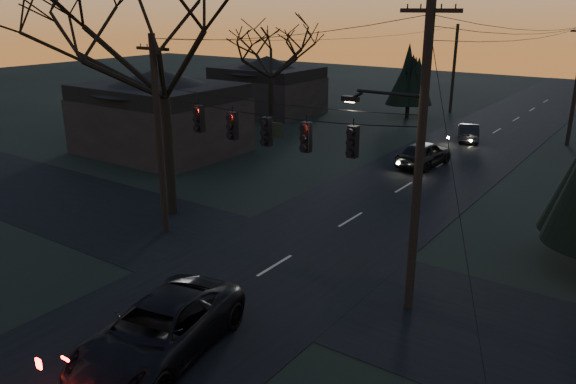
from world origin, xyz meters
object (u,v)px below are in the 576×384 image
Objects in this scene: utility_pole_far_l at (450,112)px; sedan_oncoming_b at (468,132)px; utility_pole_far_r at (567,145)px; bare_tree_left at (162,48)px; utility_pole_left at (166,232)px; suv_near at (159,331)px; sedan_oncoming_a at (424,154)px; utility_pole_right at (408,308)px.

utility_pole_far_l is 11.97m from sedan_oncoming_b.
utility_pole_far_r is 0.77× the size of bare_tree_left.
bare_tree_left is at bearing 128.79° from utility_pole_left.
suv_near is 31.86m from sedan_oncoming_b.
sedan_oncoming_b is at bearing 73.95° from bare_tree_left.
suv_near is at bearing -97.74° from utility_pole_far_r.
utility_pole_far_l is 43.13m from suv_near.
sedan_oncoming_b is at bearing -64.21° from utility_pole_far_l.
utility_pole_left reaches higher than utility_pole_far_l.
utility_pole_far_l is 1.36× the size of suv_near.
bare_tree_left is 17.71m from sedan_oncoming_a.
utility_pole_right reaches higher than suv_near.
utility_pole_left is 1.00× the size of utility_pole_far_r.
utility_pole_right reaches higher than utility_pole_far_l.
sedan_oncoming_a is at bearing 72.74° from utility_pole_left.
utility_pole_right reaches higher than sedan_oncoming_b.
bare_tree_left reaches higher than sedan_oncoming_a.
utility_pole_left is at bearing 125.27° from suv_near.
bare_tree_left is at bearing 53.99° from sedan_oncoming_b.
sedan_oncoming_a is (5.20, -19.26, 0.80)m from utility_pole_far_l.
utility_pole_far_l reaches higher than sedan_oncoming_a.
utility_pole_far_r is at bearing 63.51° from bare_tree_left.
bare_tree_left reaches higher than utility_pole_far_l.
utility_pole_far_r reaches higher than sedan_oncoming_a.
sedan_oncoming_a is at bearing -74.89° from utility_pole_far_l.
sedan_oncoming_b is (-1.60, 31.82, -0.18)m from suv_near.
sedan_oncoming_a is (-6.30, 16.74, 0.80)m from utility_pole_right.
suv_near is 1.25× the size of sedan_oncoming_a.
utility_pole_far_l is 0.72× the size of bare_tree_left.
utility_pole_right is at bearing -8.25° from bare_tree_left.
utility_pole_far_r reaches higher than suv_near.
sedan_oncoming_b is (5.20, -10.76, 0.64)m from utility_pole_far_l.
sedan_oncoming_a is (5.20, 16.74, 0.80)m from utility_pole_left.
utility_pole_left reaches higher than sedan_oncoming_b.
utility_pole_right is 1.18× the size of utility_pole_left.
bare_tree_left reaches higher than utility_pole_far_r.
utility_pole_right is at bearing 43.79° from suv_near.
utility_pole_right is 37.79m from utility_pole_far_l.
utility_pole_far_r is (11.50, 28.00, 0.00)m from utility_pole_left.
suv_near reaches higher than sedan_oncoming_b.
sedan_oncoming_a is 8.50m from sedan_oncoming_b.
bare_tree_left is at bearing 70.51° from sedan_oncoming_a.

